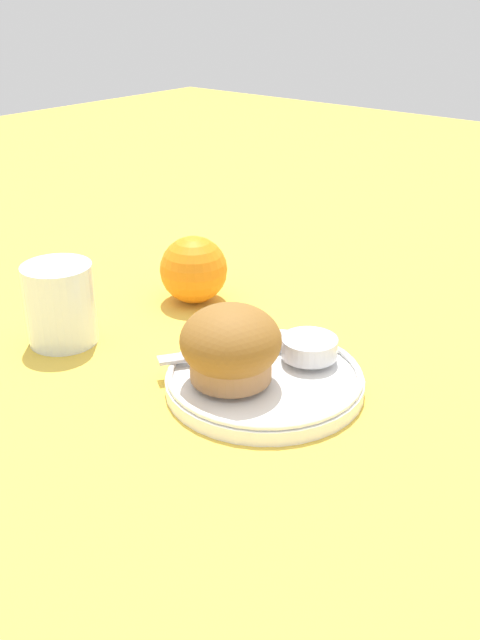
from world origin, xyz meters
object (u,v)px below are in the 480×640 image
butter_knife (243,349)px  orange_fruit (194,270)px  muffin (231,346)px  juice_glass (60,304)px

butter_knife → orange_fruit: (0.09, 0.15, 0.02)m
muffin → juice_glass: bearing=97.9°
muffin → juice_glass: 0.22m
juice_glass → butter_knife: bearing=-67.6°
muffin → orange_fruit: 0.23m
muffin → orange_fruit: size_ratio=1.15×
muffin → orange_fruit: (0.14, 0.18, -0.01)m
muffin → butter_knife: muffin is taller
muffin → butter_knife: 0.06m
butter_knife → orange_fruit: bearing=92.7°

